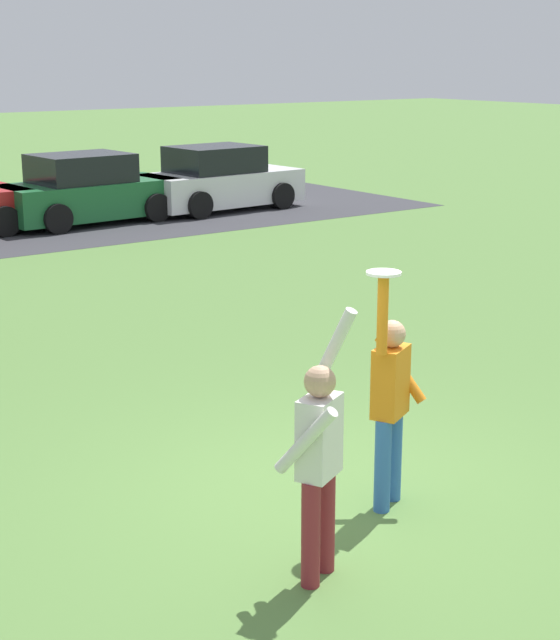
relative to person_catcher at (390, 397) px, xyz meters
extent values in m
plane|color=#567F3D|center=(-0.18, 0.54, -0.98)|extent=(120.00, 120.00, 0.00)
cylinder|color=#3366B7|center=(0.12, 0.06, -0.57)|extent=(0.14, 0.14, 0.82)
cylinder|color=#3366B7|center=(-0.12, -0.06, -0.57)|extent=(0.14, 0.14, 0.82)
cube|color=orange|center=(0.00, 0.00, 0.14)|extent=(0.42, 0.36, 0.60)
sphere|color=tan|center=(0.00, 0.00, 0.55)|extent=(0.23, 0.23, 0.23)
cylinder|color=orange|center=(0.20, 0.10, 0.19)|extent=(0.27, 0.46, 0.59)
cylinder|color=orange|center=(-0.20, -0.10, 0.77)|extent=(0.09, 0.09, 0.66)
cylinder|color=maroon|center=(-1.37, -0.69, -0.57)|extent=(0.14, 0.14, 0.82)
cylinder|color=maroon|center=(-1.14, -0.57, -0.57)|extent=(0.14, 0.14, 0.82)
cube|color=silver|center=(-1.26, -0.63, 0.14)|extent=(0.42, 0.36, 0.60)
sphere|color=tan|center=(-1.26, -0.63, 0.55)|extent=(0.23, 0.23, 0.23)
cylinder|color=silver|center=(-1.46, -0.73, 0.19)|extent=(0.27, 0.46, 0.59)
cylinder|color=silver|center=(-1.05, -0.53, 0.74)|extent=(0.21, 0.33, 0.65)
cylinder|color=white|center=(-0.20, -0.10, 1.11)|extent=(0.28, 0.28, 0.02)
cylinder|color=black|center=(2.29, 14.66, -0.65)|extent=(0.67, 0.26, 0.66)
cube|color=#1E6633|center=(4.56, 15.31, -0.43)|extent=(4.20, 2.05, 0.80)
cube|color=black|center=(4.41, 15.30, 0.29)|extent=(2.20, 1.77, 0.64)
cylinder|color=black|center=(5.78, 16.30, -0.65)|extent=(0.67, 0.26, 0.66)
cylinder|color=black|center=(5.89, 14.48, -0.65)|extent=(0.67, 0.26, 0.66)
cylinder|color=black|center=(3.24, 16.14, -0.65)|extent=(0.67, 0.26, 0.66)
cylinder|color=black|center=(3.35, 14.32, -0.65)|extent=(0.67, 0.26, 0.66)
cube|color=white|center=(8.12, 15.23, -0.43)|extent=(4.20, 2.05, 0.80)
cube|color=black|center=(7.97, 15.22, 0.29)|extent=(2.20, 1.77, 0.64)
cylinder|color=black|center=(9.33, 16.22, -0.65)|extent=(0.67, 0.26, 0.66)
cylinder|color=black|center=(9.44, 14.40, -0.65)|extent=(0.67, 0.26, 0.66)
cylinder|color=black|center=(6.79, 16.06, -0.65)|extent=(0.67, 0.26, 0.66)
cylinder|color=black|center=(6.91, 14.25, -0.65)|extent=(0.67, 0.26, 0.66)
camera|label=1|loc=(-5.44, -5.88, 2.78)|focal=56.21mm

